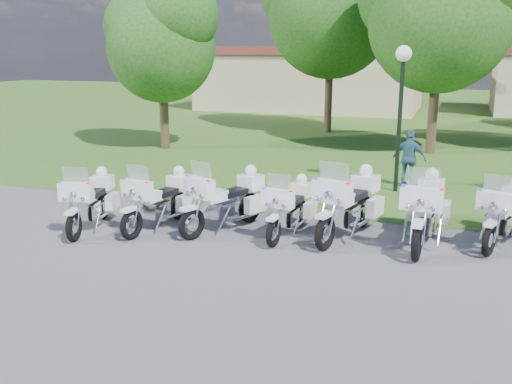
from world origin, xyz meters
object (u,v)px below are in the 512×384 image
(motorcycle_1, at_px, (160,199))
(motorcycle_2, at_px, (227,199))
(motorcycle_5, at_px, (426,209))
(lamp_post, at_px, (402,82))
(bystander_c, at_px, (409,159))
(motorcycle_0, at_px, (91,200))
(motorcycle_4, at_px, (349,203))
(motorcycle_3, at_px, (290,207))
(motorcycle_6, at_px, (505,212))

(motorcycle_1, distance_m, motorcycle_2, 1.53)
(motorcycle_1, bearing_deg, motorcycle_5, -162.01)
(motorcycle_5, distance_m, lamp_post, 5.09)
(motorcycle_2, height_order, bystander_c, bystander_c)
(motorcycle_0, bearing_deg, bystander_c, -147.53)
(motorcycle_1, height_order, motorcycle_4, motorcycle_4)
(motorcycle_5, distance_m, bystander_c, 5.14)
(motorcycle_0, height_order, motorcycle_1, motorcycle_1)
(motorcycle_0, xyz_separation_m, motorcycle_5, (7.18, 1.40, 0.09))
(motorcycle_4, bearing_deg, motorcycle_1, 25.33)
(lamp_post, bearing_deg, motorcycle_3, -110.34)
(motorcycle_2, relative_size, lamp_post, 0.57)
(motorcycle_6, relative_size, lamp_post, 0.57)
(motorcycle_2, bearing_deg, motorcycle_1, 38.41)
(motorcycle_4, xyz_separation_m, lamp_post, (0.53, 4.45, 2.33))
(motorcycle_1, bearing_deg, lamp_post, -122.07)
(motorcycle_2, relative_size, bystander_c, 1.38)
(motorcycle_1, distance_m, motorcycle_3, 2.96)
(motorcycle_3, distance_m, lamp_post, 5.63)
(motorcycle_5, bearing_deg, motorcycle_6, -155.96)
(motorcycle_0, distance_m, motorcycle_4, 5.77)
(motorcycle_3, xyz_separation_m, bystander_c, (2.05, 5.43, 0.22))
(motorcycle_1, bearing_deg, motorcycle_4, -159.49)
(motorcycle_3, bearing_deg, motorcycle_2, 9.50)
(motorcycle_3, distance_m, bystander_c, 5.80)
(bystander_c, bearing_deg, motorcycle_5, 113.05)
(motorcycle_2, bearing_deg, motorcycle_0, 41.65)
(motorcycle_1, xyz_separation_m, motorcycle_5, (5.73, 0.84, 0.08))
(motorcycle_3, relative_size, motorcycle_4, 0.85)
(motorcycle_0, relative_size, motorcycle_4, 0.88)
(motorcycle_0, height_order, lamp_post, lamp_post)
(motorcycle_4, height_order, motorcycle_6, motorcycle_4)
(motorcycle_6, bearing_deg, motorcycle_4, 29.26)
(motorcycle_1, relative_size, motorcycle_3, 1.06)
(motorcycle_0, distance_m, motorcycle_1, 1.55)
(motorcycle_0, bearing_deg, motorcycle_5, 178.18)
(motorcycle_0, xyz_separation_m, motorcycle_3, (4.37, 1.05, -0.03))
(motorcycle_0, xyz_separation_m, motorcycle_2, (2.93, 0.94, 0.05))
(lamp_post, distance_m, bystander_c, 2.34)
(motorcycle_1, height_order, motorcycle_2, motorcycle_2)
(motorcycle_3, relative_size, motorcycle_5, 0.84)
(motorcycle_2, xyz_separation_m, lamp_post, (3.20, 4.86, 2.37))
(motorcycle_6, xyz_separation_m, lamp_post, (-2.60, 3.83, 2.40))
(motorcycle_3, distance_m, motorcycle_6, 4.46)
(motorcycle_3, height_order, motorcycle_5, motorcycle_5)
(motorcycle_5, relative_size, lamp_post, 0.65)
(motorcycle_2, distance_m, lamp_post, 6.29)
(lamp_post, relative_size, bystander_c, 2.40)
(motorcycle_5, xyz_separation_m, lamp_post, (-1.05, 4.41, 2.33))
(motorcycle_2, xyz_separation_m, motorcycle_3, (1.44, 0.11, -0.07))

